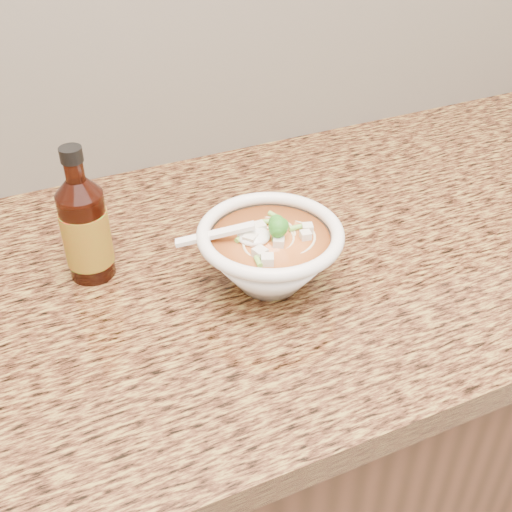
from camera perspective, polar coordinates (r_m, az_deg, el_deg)
name	(u,v)px	position (r m, az deg, el deg)	size (l,w,h in m)	color
cabinet	(248,459)	(1.24, -0.73, -17.63)	(4.00, 0.65, 0.86)	#351F10
counter_slab	(245,267)	(0.92, -0.94, -1.01)	(4.00, 0.68, 0.04)	olive
soup_bowl	(270,255)	(0.83, 1.23, 0.11)	(0.21, 0.19, 0.11)	white
hot_sauce_bottle	(85,229)	(0.86, -14.92, 2.30)	(0.07, 0.07, 0.19)	#350F07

